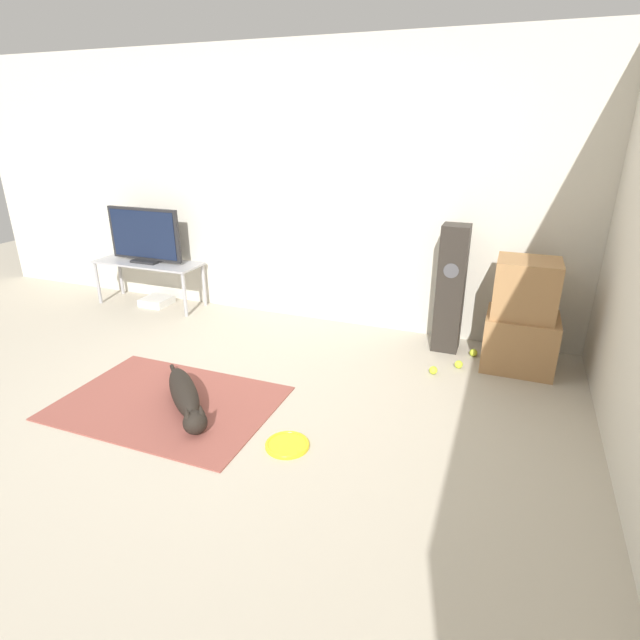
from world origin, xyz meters
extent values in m
plane|color=#BCB29E|center=(0.00, 0.00, 0.00)|extent=(12.00, 12.00, 0.00)
cube|color=beige|center=(0.00, 2.10, 1.27)|extent=(8.00, 0.06, 2.55)
cube|color=#934C42|center=(-0.27, 0.14, 0.01)|extent=(1.51, 1.05, 0.01)
ellipsoid|color=black|center=(-0.13, 0.15, 0.11)|extent=(0.61, 0.60, 0.20)
sphere|color=black|center=(0.14, -0.12, 0.09)|extent=(0.16, 0.16, 0.16)
cone|color=black|center=(0.18, -0.09, 0.18)|extent=(0.05, 0.05, 0.07)
cone|color=black|center=(0.12, -0.15, 0.18)|extent=(0.05, 0.05, 0.07)
cylinder|color=black|center=(-0.45, 0.47, 0.06)|extent=(0.18, 0.18, 0.03)
cylinder|color=yellow|center=(0.74, -0.02, 0.01)|extent=(0.28, 0.28, 0.02)
torus|color=yellow|center=(0.74, -0.02, 0.02)|extent=(0.27, 0.27, 0.02)
cube|color=#A87A4C|center=(2.04, 1.66, 0.22)|extent=(0.55, 0.48, 0.45)
cube|color=#A87A4C|center=(2.02, 1.66, 0.67)|extent=(0.47, 0.41, 0.45)
cube|color=#2D2823|center=(1.44, 1.81, 0.55)|extent=(0.22, 0.22, 1.10)
cylinder|color=#4C4C51|center=(1.44, 1.69, 0.74)|extent=(0.12, 0.00, 0.12)
cube|color=#A8A8AD|center=(-1.73, 1.81, 0.47)|extent=(1.19, 0.41, 0.02)
cylinder|color=#A8A8AD|center=(-2.30, 1.64, 0.23)|extent=(0.04, 0.04, 0.46)
cylinder|color=#A8A8AD|center=(-1.17, 1.64, 0.23)|extent=(0.04, 0.04, 0.46)
cylinder|color=#A8A8AD|center=(-2.30, 1.99, 0.23)|extent=(0.04, 0.04, 0.46)
cylinder|color=#A8A8AD|center=(-1.17, 1.99, 0.23)|extent=(0.04, 0.04, 0.46)
cube|color=#232326|center=(-1.73, 1.81, 0.49)|extent=(0.30, 0.20, 0.03)
cube|color=#232326|center=(-1.73, 1.82, 0.78)|extent=(0.86, 0.04, 0.55)
cube|color=#141E38|center=(-1.73, 1.80, 0.78)|extent=(0.79, 0.01, 0.49)
sphere|color=#C6E033|center=(1.69, 1.73, 0.03)|extent=(0.07, 0.07, 0.07)
sphere|color=#C6E033|center=(1.60, 1.45, 0.03)|extent=(0.07, 0.07, 0.07)
sphere|color=#C6E033|center=(1.43, 1.27, 0.03)|extent=(0.07, 0.07, 0.07)
cube|color=white|center=(-1.68, 1.82, 0.04)|extent=(0.29, 0.29, 0.08)
camera|label=1|loc=(1.86, -2.35, 1.87)|focal=28.00mm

